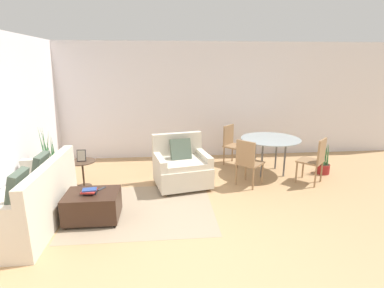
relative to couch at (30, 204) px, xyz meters
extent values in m
plane|color=tan|center=(2.34, -0.71, -0.32)|extent=(20.00, 20.00, 0.00)
cube|color=white|center=(2.34, 3.14, 1.05)|extent=(12.00, 0.06, 2.75)
cube|color=white|center=(-0.56, 0.79, 1.05)|extent=(0.06, 12.00, 2.75)
cube|color=gray|center=(1.54, 0.33, -0.32)|extent=(2.24, 1.82, 0.00)
cube|color=beige|center=(1.54, -0.35, -0.32)|extent=(2.20, 0.06, 0.00)
cube|color=beige|center=(1.54, -0.12, -0.32)|extent=(2.20, 0.06, 0.00)
cube|color=beige|center=(1.54, 0.10, -0.32)|extent=(2.20, 0.06, 0.00)
cube|color=beige|center=(1.54, 0.33, -0.32)|extent=(2.20, 0.06, 0.00)
cube|color=beige|center=(1.54, 0.56, -0.32)|extent=(2.20, 0.06, 0.00)
cube|color=beige|center=(1.54, 0.78, -0.32)|extent=(2.20, 0.06, 0.00)
cube|color=beige|center=(1.54, 1.01, -0.32)|extent=(2.20, 0.06, 0.00)
cube|color=beige|center=(-0.05, 0.00, -0.10)|extent=(0.88, 1.88, 0.46)
cube|color=beige|center=(0.32, 0.00, 0.37)|extent=(0.14, 1.88, 0.47)
cube|color=beige|center=(-0.05, 0.88, 0.26)|extent=(0.81, 0.12, 0.26)
cube|color=#4C5B4C|center=(0.04, 0.42, 0.41)|extent=(0.19, 0.40, 0.41)
cube|color=#4C5B4C|center=(0.04, -0.33, 0.41)|extent=(0.19, 0.40, 0.41)
cube|color=beige|center=(2.24, 1.19, -0.08)|extent=(1.12, 1.02, 0.37)
cube|color=beige|center=(2.25, 1.16, 0.16)|extent=(0.86, 0.85, 0.10)
cube|color=beige|center=(2.17, 1.54, 0.37)|extent=(0.97, 0.32, 0.53)
cube|color=beige|center=(1.83, 1.10, 0.21)|extent=(0.28, 0.78, 0.20)
cube|color=beige|center=(2.66, 1.28, 0.21)|extent=(0.28, 0.78, 0.20)
cylinder|color=brown|center=(1.92, 0.77, -0.29)|extent=(0.05, 0.05, 0.06)
cylinder|color=brown|center=(2.71, 0.94, -0.29)|extent=(0.05, 0.05, 0.06)
cylinder|color=brown|center=(1.78, 1.44, -0.29)|extent=(0.05, 0.05, 0.06)
cylinder|color=brown|center=(2.57, 1.61, -0.29)|extent=(0.05, 0.05, 0.06)
cube|color=#4C5B4C|center=(2.22, 1.29, 0.38)|extent=(0.42, 0.29, 0.40)
cube|color=#382319|center=(0.85, 0.07, -0.09)|extent=(0.77, 0.58, 0.38)
cylinder|color=black|center=(0.51, -0.17, -0.30)|extent=(0.04, 0.04, 0.04)
cylinder|color=black|center=(1.18, -0.17, -0.30)|extent=(0.04, 0.04, 0.04)
cylinder|color=black|center=(0.51, 0.31, -0.30)|extent=(0.04, 0.04, 0.04)
cylinder|color=black|center=(1.18, 0.31, -0.30)|extent=(0.04, 0.04, 0.04)
cube|color=black|center=(0.83, 0.06, 0.12)|extent=(0.18, 0.15, 0.03)
cube|color=#B72D28|center=(0.82, 0.05, 0.14)|extent=(0.21, 0.20, 0.02)
cube|color=#2D478C|center=(0.83, 0.06, 0.16)|extent=(0.21, 0.16, 0.02)
cube|color=#333338|center=(0.96, 0.21, 0.11)|extent=(0.11, 0.14, 0.01)
cylinder|color=brown|center=(-0.20, 1.39, -0.20)|extent=(0.39, 0.39, 0.25)
cylinder|color=black|center=(-0.20, 1.39, -0.08)|extent=(0.36, 0.36, 0.02)
cone|color=#387A42|center=(-0.09, 1.38, 0.30)|extent=(0.05, 0.13, 0.74)
cone|color=#387A42|center=(-0.14, 1.46, 0.23)|extent=(0.07, 0.07, 0.61)
cone|color=#387A42|center=(-0.17, 1.48, 0.29)|extent=(0.07, 0.05, 0.72)
cone|color=#387A42|center=(-0.24, 1.46, 0.34)|extent=(0.16, 0.11, 0.82)
cone|color=#387A42|center=(-0.30, 1.41, 0.28)|extent=(0.07, 0.12, 0.70)
cone|color=#387A42|center=(-0.24, 1.37, 0.38)|extent=(0.07, 0.10, 0.90)
cone|color=#387A42|center=(-0.25, 1.32, 0.39)|extent=(0.17, 0.14, 0.93)
cone|color=#387A42|center=(-0.18, 1.29, 0.40)|extent=(0.17, 0.07, 0.94)
cone|color=#387A42|center=(-0.14, 1.34, 0.27)|extent=(0.12, 0.13, 0.69)
cylinder|color=#4C3828|center=(0.40, 1.35, 0.18)|extent=(0.49, 0.49, 0.02)
cylinder|color=#4C3828|center=(0.40, 1.35, -0.07)|extent=(0.04, 0.04, 0.48)
cylinder|color=#4C3828|center=(0.40, 1.35, -0.31)|extent=(0.27, 0.27, 0.02)
cube|color=black|center=(0.40, 1.35, 0.29)|extent=(0.16, 0.06, 0.21)
cube|color=#B2A893|center=(0.40, 1.34, 0.29)|extent=(0.14, 0.04, 0.19)
cube|color=black|center=(0.40, 1.37, 0.24)|extent=(0.02, 0.04, 0.10)
cylinder|color=#99A8AD|center=(4.12, 1.75, 0.42)|extent=(1.22, 1.22, 0.01)
cylinder|color=#59595B|center=(3.88, 1.52, 0.05)|extent=(0.04, 0.04, 0.74)
cylinder|color=#59595B|center=(4.35, 1.52, 0.05)|extent=(0.04, 0.04, 0.74)
cylinder|color=#59595B|center=(3.88, 1.99, 0.05)|extent=(0.04, 0.04, 0.74)
cylinder|color=#59595B|center=(4.35, 1.99, 0.05)|extent=(0.04, 0.04, 0.74)
cube|color=#93704C|center=(3.52, 1.16, 0.11)|extent=(0.59, 0.59, 0.03)
cube|color=#93704C|center=(3.39, 1.03, 0.35)|extent=(0.29, 0.29, 0.45)
cylinder|color=#93704C|center=(3.78, 1.16, -0.11)|extent=(0.03, 0.03, 0.42)
cylinder|color=#93704C|center=(3.52, 1.41, -0.11)|extent=(0.03, 0.03, 0.42)
cylinder|color=#93704C|center=(3.52, 0.91, -0.11)|extent=(0.03, 0.03, 0.42)
cylinder|color=#93704C|center=(3.27, 1.16, -0.11)|extent=(0.03, 0.03, 0.42)
cube|color=#93704C|center=(4.71, 1.16, 0.11)|extent=(0.59, 0.59, 0.03)
cube|color=#93704C|center=(4.84, 1.03, 0.35)|extent=(0.29, 0.29, 0.45)
cylinder|color=#93704C|center=(4.71, 1.41, -0.11)|extent=(0.03, 0.03, 0.42)
cylinder|color=#93704C|center=(4.46, 1.16, -0.11)|extent=(0.03, 0.03, 0.42)
cylinder|color=#93704C|center=(4.96, 1.16, -0.11)|extent=(0.03, 0.03, 0.42)
cylinder|color=#93704C|center=(4.71, 0.91, -0.11)|extent=(0.03, 0.03, 0.42)
cube|color=#93704C|center=(3.52, 2.35, 0.11)|extent=(0.59, 0.59, 0.03)
cube|color=#93704C|center=(3.39, 2.48, 0.35)|extent=(0.29, 0.29, 0.45)
cylinder|color=#93704C|center=(3.52, 2.09, -0.11)|extent=(0.03, 0.03, 0.42)
cylinder|color=#93704C|center=(3.78, 2.35, -0.11)|extent=(0.03, 0.03, 0.42)
cylinder|color=#93704C|center=(3.27, 2.35, -0.11)|extent=(0.03, 0.03, 0.42)
cylinder|color=#93704C|center=(3.52, 2.60, -0.11)|extent=(0.03, 0.03, 0.42)
cylinder|color=maroon|center=(5.25, 1.61, -0.22)|extent=(0.27, 0.27, 0.20)
cylinder|color=black|center=(5.25, 1.61, -0.13)|extent=(0.25, 0.25, 0.02)
cone|color=#387A42|center=(5.28, 1.61, 0.10)|extent=(0.05, 0.08, 0.46)
cone|color=#387A42|center=(5.27, 1.64, 0.08)|extent=(0.10, 0.08, 0.40)
cone|color=#387A42|center=(5.24, 1.68, 0.06)|extent=(0.08, 0.05, 0.36)
cone|color=#387A42|center=(5.19, 1.63, 0.08)|extent=(0.06, 0.08, 0.42)
cone|color=#387A42|center=(5.22, 1.59, 0.12)|extent=(0.06, 0.06, 0.49)
cone|color=#387A42|center=(5.24, 1.58, 0.07)|extent=(0.07, 0.05, 0.39)
cone|color=#387A42|center=(5.30, 1.57, 0.12)|extent=(0.09, 0.10, 0.49)
camera|label=1|loc=(1.92, -4.07, 1.93)|focal=28.00mm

